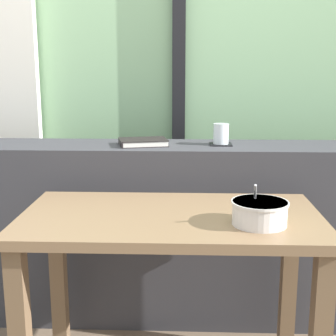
{
  "coord_description": "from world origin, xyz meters",
  "views": [
    {
      "loc": [
        0.12,
        -1.62,
        1.2
      ],
      "look_at": [
        0.04,
        0.46,
        0.75
      ],
      "focal_mm": 51.18,
      "sensor_mm": 36.0,
      "label": 1
    }
  ],
  "objects_px": {
    "coaster_square": "(221,144)",
    "closed_book": "(143,142)",
    "breakfast_table": "(171,247)",
    "juice_glass": "(221,134)",
    "soup_bowl": "(260,213)"
  },
  "relations": [
    {
      "from": "juice_glass",
      "to": "coaster_square",
      "type": "bearing_deg",
      "value": 0.0
    },
    {
      "from": "juice_glass",
      "to": "closed_book",
      "type": "xyz_separation_m",
      "value": [
        -0.36,
        -0.02,
        -0.03
      ]
    },
    {
      "from": "coaster_square",
      "to": "soup_bowl",
      "type": "bearing_deg",
      "value": -82.85
    },
    {
      "from": "breakfast_table",
      "to": "juice_glass",
      "type": "relative_size",
      "value": 11.41
    },
    {
      "from": "breakfast_table",
      "to": "closed_book",
      "type": "distance_m",
      "value": 0.63
    },
    {
      "from": "breakfast_table",
      "to": "juice_glass",
      "type": "xyz_separation_m",
      "value": [
        0.21,
        0.56,
        0.33
      ]
    },
    {
      "from": "coaster_square",
      "to": "juice_glass",
      "type": "bearing_deg",
      "value": 0.0
    },
    {
      "from": "coaster_square",
      "to": "closed_book",
      "type": "xyz_separation_m",
      "value": [
        -0.36,
        -0.02,
        0.01
      ]
    },
    {
      "from": "closed_book",
      "to": "juice_glass",
      "type": "bearing_deg",
      "value": 3.45
    },
    {
      "from": "closed_book",
      "to": "soup_bowl",
      "type": "bearing_deg",
      "value": -55.64
    },
    {
      "from": "juice_glass",
      "to": "soup_bowl",
      "type": "distance_m",
      "value": 0.69
    },
    {
      "from": "coaster_square",
      "to": "juice_glass",
      "type": "distance_m",
      "value": 0.05
    },
    {
      "from": "juice_glass",
      "to": "soup_bowl",
      "type": "bearing_deg",
      "value": -82.85
    },
    {
      "from": "coaster_square",
      "to": "closed_book",
      "type": "bearing_deg",
      "value": -176.55
    },
    {
      "from": "breakfast_table",
      "to": "coaster_square",
      "type": "height_order",
      "value": "coaster_square"
    }
  ]
}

